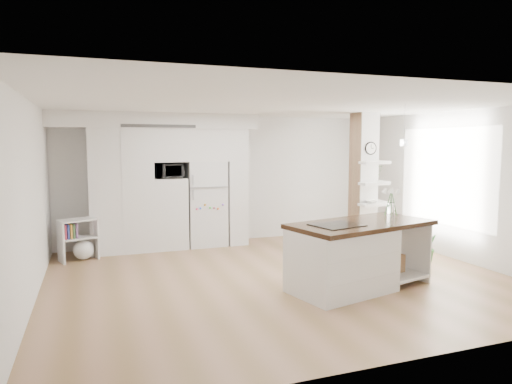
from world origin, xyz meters
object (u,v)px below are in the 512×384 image
Objects in this scene: refrigerator at (206,203)px; floor_plant_a at (429,248)px; bookshelf at (80,242)px; kitchen_island at (348,256)px.

refrigerator is 4.41m from floor_plant_a.
refrigerator is 2.31× the size of bookshelf.
kitchen_island is at bearing -60.52° from bookshelf.
floor_plant_a is (3.45, -2.67, -0.62)m from refrigerator.
bookshelf is (-2.45, -0.44, -0.55)m from refrigerator.
refrigerator reaches higher than floor_plant_a.
kitchen_island is at bearing -157.64° from floor_plant_a.
kitchen_island is (1.22, -3.59, -0.37)m from refrigerator.
bookshelf is at bearing -169.74° from refrigerator.
floor_plant_a is at bearing -40.57° from bookshelf.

